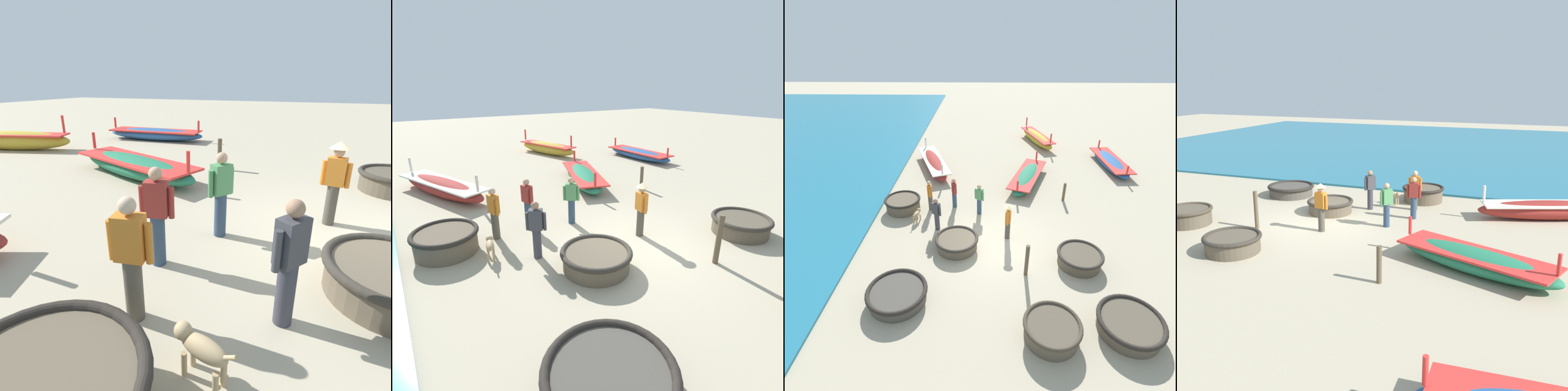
{
  "view_description": "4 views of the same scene",
  "coord_description": "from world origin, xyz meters",
  "views": [
    {
      "loc": [
        -5.66,
        0.84,
        2.7
      ],
      "look_at": [
        -1.08,
        2.6,
        0.85
      ],
      "focal_mm": 28.0,
      "sensor_mm": 36.0,
      "label": 1
    },
    {
      "loc": [
        -5.43,
        -5.65,
        4.28
      ],
      "look_at": [
        -0.55,
        1.6,
        1.11
      ],
      "focal_mm": 28.0,
      "sensor_mm": 36.0,
      "label": 2
    },
    {
      "loc": [
        -0.48,
        -10.26,
        8.08
      ],
      "look_at": [
        -0.71,
        2.15,
        1.05
      ],
      "focal_mm": 28.0,
      "sensor_mm": 36.0,
      "label": 3
    },
    {
      "loc": [
        13.64,
        7.26,
        5.06
      ],
      "look_at": [
        -1.48,
        1.44,
        0.88
      ],
      "focal_mm": 42.0,
      "sensor_mm": 36.0,
      "label": 4
    }
  ],
  "objects": [
    {
      "name": "fisherman_hauling",
      "position": [
        -0.76,
        2.24,
        0.84
      ],
      "size": [
        0.44,
        0.38,
        1.57
      ],
      "color": "#2D425B",
      "rests_on": "ground"
    },
    {
      "name": "coracle_front_right",
      "position": [
        -4.53,
        2.55,
        0.35
      ],
      "size": [
        1.75,
        1.75,
        0.64
      ],
      "color": "brown",
      "rests_on": "ground"
    },
    {
      "name": "coracle_far_right",
      "position": [
        -3.36,
        -3.14,
        0.27
      ],
      "size": [
        2.03,
        2.03,
        0.5
      ],
      "color": "#4C473F",
      "rests_on": "ground"
    },
    {
      "name": "fisherman_standing_right",
      "position": [
        0.49,
        0.34,
        0.96
      ],
      "size": [
        0.36,
        0.52,
        1.67
      ],
      "color": "#4C473D",
      "rests_on": "ground"
    },
    {
      "name": "long_boat_blue_hull",
      "position": [
        3.48,
        12.39,
        0.41
      ],
      "size": [
        2.2,
        4.78,
        1.42
      ],
      "color": "gold",
      "rests_on": "ground"
    },
    {
      "name": "coracle_weathered",
      "position": [
        3.86,
        -4.19,
        0.29
      ],
      "size": [
        1.98,
        1.98,
        0.54
      ],
      "color": "brown",
      "rests_on": "ground"
    },
    {
      "name": "coracle_center",
      "position": [
        3.15,
        -1.26,
        0.3
      ],
      "size": [
        1.75,
        1.75,
        0.54
      ],
      "color": "brown",
      "rests_on": "ground"
    },
    {
      "name": "long_boat_white_hull",
      "position": [
        1.97,
        5.72,
        0.32
      ],
      "size": [
        2.85,
        4.9,
        1.08
      ],
      "color": "#237551",
      "rests_on": "ground"
    },
    {
      "name": "long_boat_red_hull",
      "position": [
        7.58,
        8.03,
        0.29
      ],
      "size": [
        1.5,
        4.83,
        1.0
      ],
      "color": "#285693",
      "rests_on": "ground"
    },
    {
      "name": "dog",
      "position": [
        -3.64,
        1.57,
        0.37
      ],
      "size": [
        0.34,
        0.67,
        0.55
      ],
      "color": "tan",
      "rests_on": "ground"
    },
    {
      "name": "fisherman_crouching",
      "position": [
        -2.01,
        2.85,
        0.84
      ],
      "size": [
        0.29,
        0.52,
        1.57
      ],
      "color": "#2D425B",
      "rests_on": "ground"
    },
    {
      "name": "fisherman_by_coracle",
      "position": [
        -3.16,
        2.57,
        0.84
      ],
      "size": [
        0.28,
        0.52,
        1.57
      ],
      "color": "#4C473D",
      "rests_on": "ground"
    },
    {
      "name": "fisherman_with_hat",
      "position": [
        -2.6,
        0.91,
        0.84
      ],
      "size": [
        0.45,
        0.37,
        1.57
      ],
      "color": "#383842",
      "rests_on": "ground"
    },
    {
      "name": "coracle_beside_post",
      "position": [
        1.49,
        -4.44,
        0.33
      ],
      "size": [
        1.72,
        1.72,
        0.61
      ],
      "color": "brown",
      "rests_on": "ground"
    },
    {
      "name": "mooring_post_mid_beach",
      "position": [
        3.59,
        3.57,
        0.5
      ],
      "size": [
        0.14,
        0.14,
        1.0
      ],
      "primitive_type": "cylinder",
      "color": "brown",
      "rests_on": "ground"
    },
    {
      "name": "long_boat_ochre_hull",
      "position": [
        -3.76,
        7.52,
        0.36
      ],
      "size": [
        2.87,
        5.29,
        1.26
      ],
      "color": "maroon",
      "rests_on": "ground"
    },
    {
      "name": "mooring_post_inland",
      "position": [
        1.04,
        -1.87,
        0.66
      ],
      "size": [
        0.14,
        0.14,
        1.33
      ],
      "primitive_type": "cylinder",
      "color": "brown",
      "rests_on": "ground"
    },
    {
      "name": "coracle_far_left",
      "position": [
        -1.62,
        -0.36,
        0.28
      ],
      "size": [
        1.78,
        1.78,
        0.52
      ],
      "color": "brown",
      "rests_on": "ground"
    },
    {
      "name": "ground_plane",
      "position": [
        0.0,
        0.0,
        0.0
      ],
      "size": [
        80.0,
        80.0,
        0.0
      ],
      "primitive_type": "plane",
      "color": "tan"
    }
  ]
}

